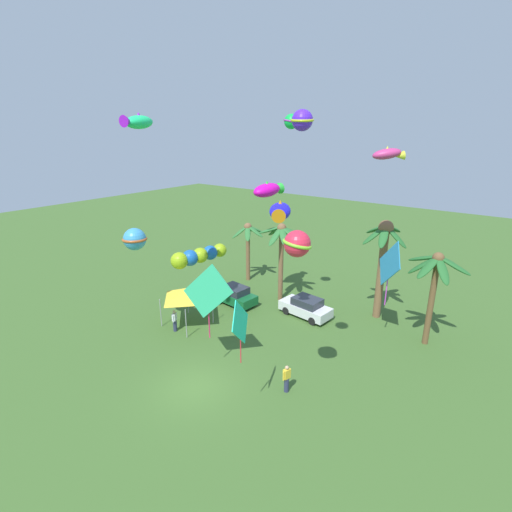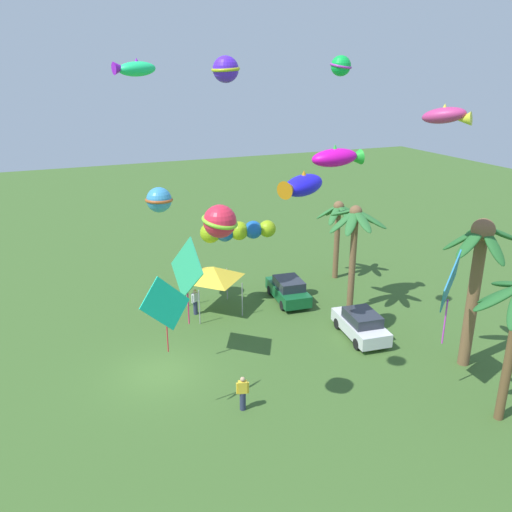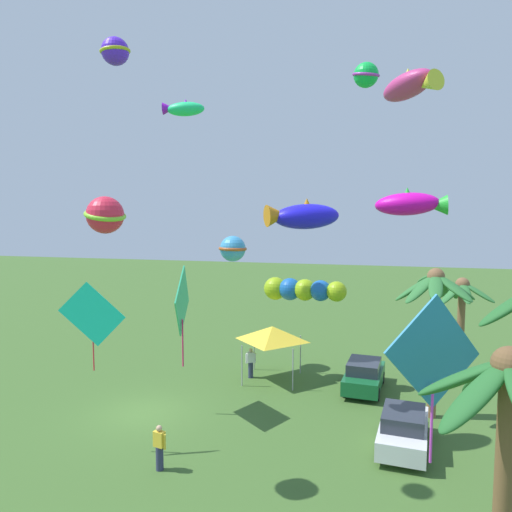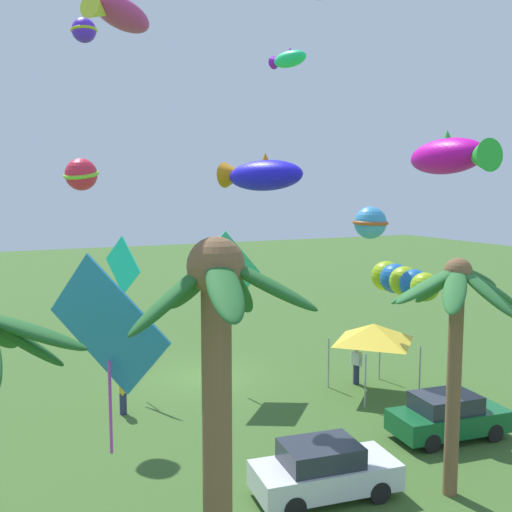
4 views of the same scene
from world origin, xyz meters
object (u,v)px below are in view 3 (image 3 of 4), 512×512
object	(u,v)px
spectator_0	(159,447)
kite_diamond_2	(182,303)
kite_fish_4	(302,216)
kite_ball_11	(366,75)
kite_tube_10	(301,290)
parked_car_0	(403,429)
festival_tent	(272,333)
kite_ball_5	(105,215)
kite_fish_8	(411,204)
kite_ball_0	(115,51)
spectator_1	(251,363)
palm_tree_0	(435,302)
palm_tree_2	(462,304)
palm_tree_3	(509,415)
kite_fish_7	(183,109)
kite_ball_9	(233,249)
kite_fish_3	(410,85)
kite_diamond_6	(434,356)
parked_car_1	(364,375)
kite_diamond_1	(92,315)

from	to	relation	value
spectator_0	kite_diamond_2	xyz separation A→B (m)	(-4.62, -0.97, 4.10)
kite_fish_4	kite_ball_11	world-z (taller)	kite_ball_11
spectator_0	kite_tube_10	bearing A→B (deg)	160.82
parked_car_0	festival_tent	xyz separation A→B (m)	(-6.16, -6.27, 1.72)
kite_ball_5	kite_fish_8	bearing A→B (deg)	130.67
kite_ball_0	kite_ball_11	bearing A→B (deg)	124.59
spectator_0	spectator_1	distance (m)	9.75
palm_tree_0	palm_tree_2	size ratio (longest dim) A/B	1.18
kite_ball_0	kite_ball_5	world-z (taller)	kite_ball_0
spectator_1	festival_tent	xyz separation A→B (m)	(0.01, 1.17, 1.65)
palm_tree_3	kite_ball_11	world-z (taller)	kite_ball_11
parked_car_0	kite_fish_7	size ratio (longest dim) A/B	1.89
spectator_0	kite_ball_9	bearing A→B (deg)	-176.82
kite_fish_8	kite_tube_10	xyz separation A→B (m)	(-2.55, -5.10, -4.35)
kite_fish_3	kite_fish_8	size ratio (longest dim) A/B	0.62
kite_fish_7	kite_diamond_6	bearing A→B (deg)	46.62
kite_ball_0	kite_ball_5	size ratio (longest dim) A/B	0.70
parked_car_0	parked_car_1	distance (m)	5.96
kite_ball_0	kite_diamond_6	bearing A→B (deg)	82.17
parked_car_0	palm_tree_2	bearing A→B (deg)	158.04
parked_car_1	kite_ball_11	bearing A→B (deg)	-1.21
palm_tree_0	kite_fish_3	size ratio (longest dim) A/B	3.38
palm_tree_3	spectator_0	distance (m)	11.48
festival_tent	kite_ball_9	bearing A→B (deg)	-121.61
palm_tree_2	kite_ball_0	xyz separation A→B (m)	(12.42, -12.27, 9.63)
kite_fish_4	palm_tree_2	bearing A→B (deg)	138.61
kite_diamond_2	kite_fish_4	size ratio (longest dim) A/B	1.46
kite_diamond_1	kite_tube_10	distance (m)	11.08
kite_ball_0	kite_fish_7	distance (m)	8.85
spectator_0	spectator_1	bearing A→B (deg)	175.33
kite_fish_4	kite_diamond_6	xyz separation A→B (m)	(5.64, 4.16, -3.41)
kite_ball_0	kite_tube_10	bearing A→B (deg)	158.44
kite_ball_9	palm_tree_3	bearing A→B (deg)	32.76
palm_tree_3	festival_tent	size ratio (longest dim) A/B	2.20
parked_car_1	kite_fish_7	bearing A→B (deg)	-80.95
parked_car_0	kite_ball_11	size ratio (longest dim) A/B	2.90
parked_car_0	kite_fish_3	distance (m)	12.44
spectator_1	palm_tree_3	bearing A→B (deg)	31.62
kite_fish_4	kite_ball_5	bearing A→B (deg)	-50.68
palm_tree_3	kite_diamond_1	size ratio (longest dim) A/B	1.92
palm_tree_3	kite_ball_0	bearing A→B (deg)	-110.04
kite_fish_3	kite_ball_9	bearing A→B (deg)	-146.80
kite_fish_3	kite_ball_9	size ratio (longest dim) A/B	0.88
kite_fish_4	kite_ball_9	size ratio (longest dim) A/B	1.40
palm_tree_3	parked_car_1	bearing A→B (deg)	-168.02
parked_car_1	kite_fish_8	size ratio (longest dim) A/B	1.31
kite_diamond_2	kite_fish_4	bearing A→B (deg)	78.20
kite_ball_0	kite_fish_7	world-z (taller)	kite_fish_7
spectator_1	kite_diamond_2	xyz separation A→B (m)	(5.10, -1.76, 4.10)
kite_fish_7	palm_tree_2	bearing A→B (deg)	105.10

